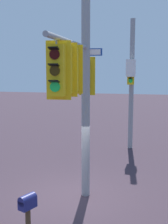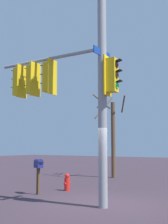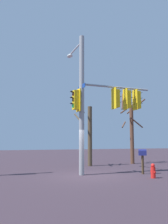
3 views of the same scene
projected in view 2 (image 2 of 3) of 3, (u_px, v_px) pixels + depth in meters
The scene contains 5 objects.
ground_plane at pixel (102, 205), 9.82m from camera, with size 80.00×80.00×0.00m, color #382B34.
main_signal_pole_assembly at pixel (75, 74), 10.27m from camera, with size 3.19×5.23×8.06m.
fire_hydrant at pixel (67, 183), 12.90m from camera, with size 0.38×0.24×0.73m.
mailbox at pixel (38, 166), 11.95m from camera, with size 0.41×0.50×1.41m.
bare_tree_across_street at pixel (112, 133), 18.45m from camera, with size 2.25×2.18×5.92m.
Camera 2 is at (8.77, 5.04, 1.93)m, focal length 47.68 mm.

